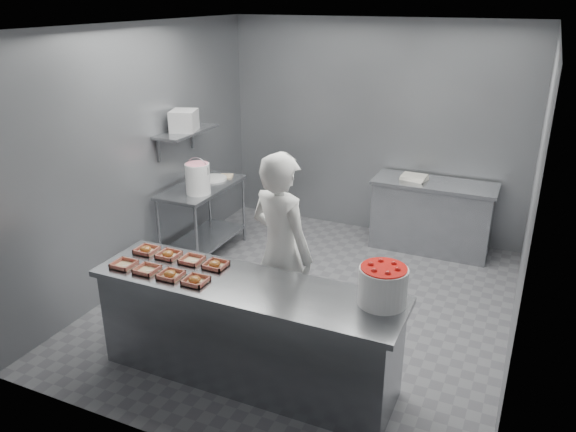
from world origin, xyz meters
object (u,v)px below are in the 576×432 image
object	(u,v)px
tray_0	(124,264)
tray_7	(215,265)
tray_4	(146,250)
tray_5	(168,255)
back_counter	(432,216)
tray_2	(171,275)
glaze_bucket	(198,178)
appliance	(184,121)
prep_table	(203,209)
tray_1	(147,269)
strawberry_tub	(383,284)
tray_3	(195,280)
tray_6	(192,260)
worker	(281,252)
service_counter	(247,331)

from	to	relation	value
tray_0	tray_7	world-z (taller)	tray_7
tray_4	tray_5	xyz separation A→B (m)	(0.24, 0.00, 0.00)
back_counter	tray_2	bearing A→B (deg)	-113.91
back_counter	tray_4	distance (m)	3.71
glaze_bucket	appliance	size ratio (longest dim) A/B	1.34
prep_table	back_counter	size ratio (longest dim) A/B	0.80
tray_0	tray_1	size ratio (longest dim) A/B	1.00
tray_4	strawberry_tub	world-z (taller)	strawberry_tub
tray_7	strawberry_tub	world-z (taller)	strawberry_tub
glaze_bucket	tray_3	bearing A→B (deg)	-57.94
prep_table	tray_5	distance (m)	1.99
tray_6	strawberry_tub	size ratio (longest dim) A/B	0.51
tray_4	appliance	xyz separation A→B (m)	(-0.73, 1.77, 0.76)
prep_table	tray_2	size ratio (longest dim) A/B	6.40
back_counter	strawberry_tub	bearing A→B (deg)	-86.68
appliance	prep_table	bearing A→B (deg)	-9.46
back_counter	tray_5	xyz separation A→B (m)	(-1.75, -3.10, 0.47)
worker	strawberry_tub	size ratio (longest dim) A/B	5.06
tray_6	glaze_bucket	world-z (taller)	glaze_bucket
tray_4	worker	world-z (taller)	worker
tray_0	tray_6	xyz separation A→B (m)	(0.48, 0.31, 0.00)
worker	tray_1	bearing A→B (deg)	59.97
back_counter	tray_6	world-z (taller)	tray_6
tray_6	tray_7	distance (m)	0.24
tray_0	glaze_bucket	world-z (taller)	glaze_bucket
strawberry_tub	tray_0	bearing A→B (deg)	-172.01
worker	glaze_bucket	bearing A→B (deg)	-15.47
tray_3	appliance	world-z (taller)	appliance
tray_0	glaze_bucket	bearing A→B (deg)	103.52
tray_3	worker	bearing A→B (deg)	61.48
service_counter	glaze_bucket	size ratio (longest dim) A/B	6.00
prep_table	tray_1	size ratio (longest dim) A/B	6.40
tray_5	glaze_bucket	bearing A→B (deg)	113.80
tray_4	tray_0	bearing A→B (deg)	-89.44
back_counter	tray_5	distance (m)	3.59
service_counter	strawberry_tub	xyz separation A→B (m)	(1.08, 0.15, 0.61)
tray_0	appliance	bearing A→B (deg)	109.46
tray_5	tray_6	bearing A→B (deg)	0.00
tray_1	appliance	distance (m)	2.42
tray_4	tray_3	bearing A→B (deg)	-23.15
tray_0	tray_5	bearing A→B (deg)	52.42
worker	appliance	size ratio (longest dim) A/B	5.73
prep_table	strawberry_tub	distance (m)	3.30
tray_0	glaze_bucket	size ratio (longest dim) A/B	0.43
tray_3	tray_6	bearing A→B (deg)	127.58
tray_2	tray_6	xyz separation A→B (m)	(0.00, 0.31, -0.00)
tray_7	tray_2	bearing A→B (deg)	-127.93
worker	prep_table	bearing A→B (deg)	-19.02
prep_table	worker	distance (m)	2.19
back_counter	tray_1	world-z (taller)	tray_1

